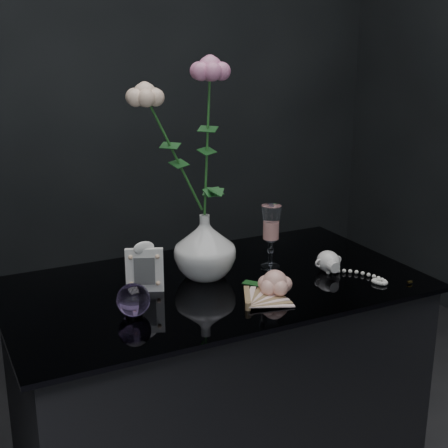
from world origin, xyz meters
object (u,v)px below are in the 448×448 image
wine_glass (271,237)px  picture_frame (144,267)px  paperweight (133,300)px  vase (205,246)px  loose_rose (275,283)px  pearl_jar (328,261)px

wine_glass → picture_frame: wine_glass is taller
picture_frame → paperweight: bearing=-97.6°
wine_glass → vase: bearing=175.0°
paperweight → loose_rose: bearing=-6.6°
picture_frame → paperweight: (-0.07, -0.12, -0.03)m
wine_glass → loose_rose: bearing=-117.3°
vase → picture_frame: bearing=-173.2°
pearl_jar → vase: bearing=163.2°
pearl_jar → wine_glass: bearing=146.0°
picture_frame → pearl_jar: picture_frame is taller
picture_frame → pearl_jar: bearing=12.1°
picture_frame → vase: bearing=29.1°
wine_glass → pearl_jar: bearing=-36.4°
wine_glass → loose_rose: 0.19m
vase → paperweight: vase is taller
vase → picture_frame: (-0.17, -0.02, -0.02)m
loose_rose → pearl_jar: loose_rose is taller
picture_frame → loose_rose: picture_frame is taller
loose_rose → paperweight: bearing=-169.9°
paperweight → wine_glass: bearing=16.3°
wine_glass → pearl_jar: wine_glass is taller
wine_glass → picture_frame: 0.36m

